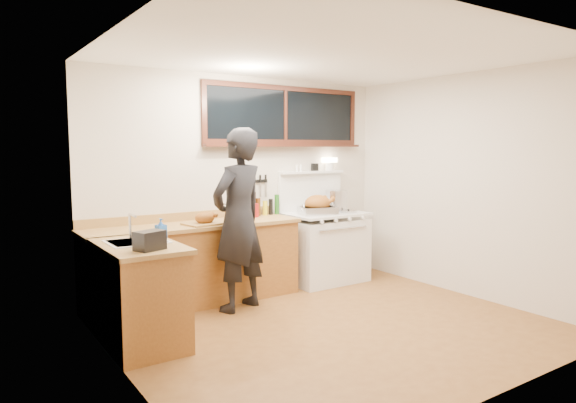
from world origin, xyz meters
TOP-DOWN VIEW (x-y plane):
  - ground_plane at (0.00, 0.00)m, footprint 4.00×3.50m
  - room_shell at (0.00, 0.00)m, footprint 4.10×3.60m
  - counter_back at (-0.80, 1.45)m, footprint 2.44×0.64m
  - counter_left at (-1.70, 0.62)m, footprint 0.64×1.09m
  - sink_unit at (-1.68, 0.70)m, footprint 0.50×0.45m
  - vintage_stove at (1.00, 1.41)m, footprint 1.02×0.74m
  - back_window at (0.60, 1.72)m, footprint 2.32×0.13m
  - left_doorway at (-1.99, -0.55)m, footprint 0.02×1.04m
  - knife_strip at (0.10, 1.73)m, footprint 0.46×0.03m
  - man at (-0.49, 0.99)m, footprint 0.83×0.68m
  - soap_bottle at (-1.43, 0.77)m, footprint 0.10×0.10m
  - toaster at (-1.70, 0.29)m, footprint 0.27×0.23m
  - cutting_board at (-0.72, 1.33)m, footprint 0.47×0.38m
  - roast_turkey at (0.82, 1.32)m, footprint 0.51×0.43m
  - stockpot at (1.26, 1.49)m, footprint 0.36×0.36m
  - saucepan at (1.03, 1.70)m, footprint 0.17×0.29m
  - pot_lid at (1.29, 1.27)m, footprint 0.29×0.29m
  - coffee_tin at (0.00, 1.54)m, footprint 0.13×0.11m
  - pitcher at (-0.05, 1.67)m, footprint 0.09×0.09m
  - bottle_cluster at (0.15, 1.63)m, footprint 0.49×0.07m

SIDE VIEW (x-z plane):
  - ground_plane at x=0.00m, z-range -0.02..0.00m
  - counter_left at x=-1.70m, z-range 0.00..0.90m
  - counter_back at x=-0.80m, z-range -0.05..0.95m
  - vintage_stove at x=1.00m, z-range -0.33..1.27m
  - sink_unit at x=-1.68m, z-range 0.66..1.03m
  - pot_lid at x=1.29m, z-range 0.89..0.93m
  - cutting_board at x=-0.72m, z-range 0.88..1.03m
  - saucepan at x=1.03m, z-range 0.90..1.02m
  - man at x=-0.49m, z-range 0.00..1.95m
  - pitcher at x=-0.05m, z-range 0.90..1.06m
  - toaster at x=-1.70m, z-range 0.90..1.06m
  - coffee_tin at x=0.00m, z-range 0.90..1.07m
  - soap_bottle at x=-1.43m, z-range 0.90..1.09m
  - roast_turkey at x=0.82m, z-range 0.88..1.13m
  - bottle_cluster at x=0.15m, z-range 0.88..1.18m
  - stockpot at x=1.26m, z-range 0.90..1.17m
  - left_doorway at x=-1.99m, z-range 0.00..2.17m
  - knife_strip at x=0.10m, z-range 1.17..1.45m
  - room_shell at x=0.00m, z-range 0.32..2.97m
  - back_window at x=0.60m, z-range 1.68..2.45m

